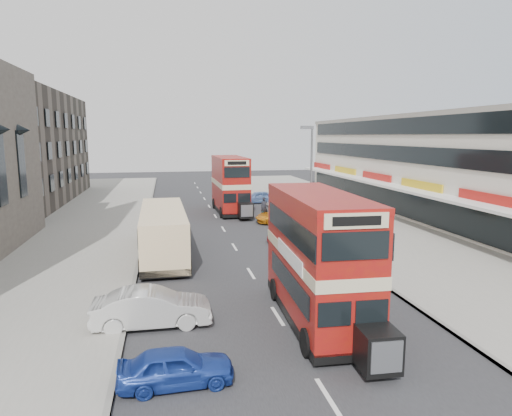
{
  "coord_description": "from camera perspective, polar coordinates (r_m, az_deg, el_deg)",
  "views": [
    {
      "loc": [
        -4.34,
        -15.31,
        7.4
      ],
      "look_at": [
        -0.2,
        5.57,
        3.99
      ],
      "focal_mm": 31.83,
      "sensor_mm": 36.0,
      "label": 1
    }
  ],
  "objects": [
    {
      "name": "bus_second",
      "position": [
        43.91,
        -3.27,
        3.0
      ],
      "size": [
        2.73,
        9.47,
        5.21
      ],
      "rotation": [
        0.0,
        0.0,
        3.16
      ],
      "color": "black",
      "rests_on": "ground"
    },
    {
      "name": "coach",
      "position": [
        28.49,
        -11.58,
        -2.8
      ],
      "size": [
        2.87,
        10.39,
        2.74
      ],
      "rotation": [
        0.0,
        0.0,
        0.02
      ],
      "color": "black",
      "rests_on": "ground"
    },
    {
      "name": "ground",
      "position": [
        17.55,
        4.35,
        -15.86
      ],
      "size": [
        160.0,
        160.0,
        0.0
      ],
      "primitive_type": "plane",
      "color": "#28282B",
      "rests_on": "ground"
    },
    {
      "name": "car_left_front",
      "position": [
        18.56,
        -12.96,
        -12.13
      ],
      "size": [
        4.59,
        1.63,
        1.51
      ],
      "primitive_type": "imported",
      "rotation": [
        0.0,
        0.0,
        1.56
      ],
      "color": "beige",
      "rests_on": "ground"
    },
    {
      "name": "commercial_row",
      "position": [
        44.6,
        21.89,
        4.97
      ],
      "size": [
        9.9,
        46.2,
        9.3
      ],
      "color": "beige",
      "rests_on": "ground"
    },
    {
      "name": "road_surface",
      "position": [
        36.34,
        -4.12,
        -2.66
      ],
      "size": [
        12.0,
        90.0,
        0.01
      ],
      "primitive_type": "cube",
      "color": "#28282B",
      "rests_on": "ground"
    },
    {
      "name": "kerb_left",
      "position": [
        36.11,
        -13.79,
        -2.87
      ],
      "size": [
        0.2,
        90.0,
        0.16
      ],
      "primitive_type": "cube",
      "color": "gray",
      "rests_on": "ground"
    },
    {
      "name": "cyclist",
      "position": [
        39.34,
        1.05,
        -0.69
      ],
      "size": [
        0.67,
        1.83,
        2.13
      ],
      "rotation": [
        0.0,
        0.0,
        0.02
      ],
      "color": "gray",
      "rests_on": "ground"
    },
    {
      "name": "pavement_left",
      "position": [
        36.87,
        -23.0,
        -3.09
      ],
      "size": [
        12.0,
        90.0,
        0.15
      ],
      "primitive_type": "cube",
      "color": "gray",
      "rests_on": "ground"
    },
    {
      "name": "car_right_c",
      "position": [
        50.03,
        0.27,
        1.37
      ],
      "size": [
        4.07,
        1.96,
        1.34
      ],
      "primitive_type": "imported",
      "rotation": [
        0.0,
        0.0,
        -1.47
      ],
      "color": "#5F84BF",
      "rests_on": "ground"
    },
    {
      "name": "car_right_a",
      "position": [
        31.91,
        5.03,
        -3.25
      ],
      "size": [
        4.14,
        1.76,
        1.19
      ],
      "primitive_type": "imported",
      "rotation": [
        0.0,
        0.0,
        -1.59
      ],
      "color": "#A1101A",
      "rests_on": "ground"
    },
    {
      "name": "car_right_b",
      "position": [
        38.79,
        3.25,
        -0.97
      ],
      "size": [
        4.63,
        2.39,
        1.25
      ],
      "primitive_type": "imported",
      "rotation": [
        0.0,
        0.0,
        -1.5
      ],
      "color": "orange",
      "rests_on": "ground"
    },
    {
      "name": "car_left_near",
      "position": [
        14.5,
        -10.03,
        -19.06
      ],
      "size": [
        3.5,
        1.52,
        1.18
      ],
      "primitive_type": "imported",
      "rotation": [
        0.0,
        0.0,
        1.61
      ],
      "color": "#1B3898",
      "rests_on": "ground"
    },
    {
      "name": "street_lamp",
      "position": [
        35.14,
        6.85,
        4.77
      ],
      "size": [
        1.0,
        0.2,
        8.12
      ],
      "color": "slate",
      "rests_on": "ground"
    },
    {
      "name": "pedestrian_far",
      "position": [
        45.95,
        5.65,
        1.15
      ],
      "size": [
        1.12,
        0.54,
        1.85
      ],
      "primitive_type": "imported",
      "rotation": [
        0.0,
        0.0,
        -0.09
      ],
      "color": "gray",
      "rests_on": "pavement_right"
    },
    {
      "name": "pavement_right",
      "position": [
        39.59,
        13.38,
        -1.81
      ],
      "size": [
        12.0,
        90.0,
        0.15
      ],
      "primitive_type": "cube",
      "color": "gray",
      "rests_on": "ground"
    },
    {
      "name": "pedestrian_near",
      "position": [
        31.92,
        12.07,
        -2.51
      ],
      "size": [
        0.83,
        0.77,
        1.87
      ],
      "primitive_type": "imported",
      "rotation": [
        0.0,
        0.0,
        3.73
      ],
      "color": "gray",
      "rests_on": "pavement_right"
    },
    {
      "name": "kerb_right",
      "position": [
        37.54,
        5.16,
        -2.19
      ],
      "size": [
        0.2,
        90.0,
        0.16
      ],
      "primitive_type": "cube",
      "color": "gray",
      "rests_on": "ground"
    },
    {
      "name": "bus_main",
      "position": [
        18.21,
        7.8,
        -6.15
      ],
      "size": [
        2.79,
        9.17,
        5.01
      ],
      "rotation": [
        0.0,
        0.0,
        3.11
      ],
      "color": "black",
      "rests_on": "ground"
    }
  ]
}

